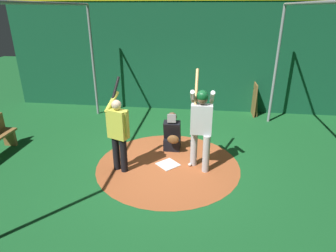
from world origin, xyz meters
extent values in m
plane|color=#195B28|center=(0.00, 0.00, 0.00)|extent=(27.81, 27.81, 0.00)
cylinder|color=#AD562D|center=(0.00, 0.00, 0.00)|extent=(3.20, 3.20, 0.01)
cube|color=white|center=(0.00, 0.00, 0.01)|extent=(0.59, 0.59, 0.01)
cylinder|color=#B3B3B7|center=(0.15, 0.83, 0.42)|extent=(0.15, 0.15, 0.84)
cylinder|color=#B3B3B7|center=(-0.09, 0.56, 0.42)|extent=(0.15, 0.15, 0.84)
cube|color=silver|center=(0.03, 0.70, 1.15)|extent=(0.22, 0.44, 0.63)
cylinder|color=silver|center=(-0.07, 0.90, 1.61)|extent=(0.51, 0.09, 0.39)
cylinder|color=silver|center=(-0.07, 0.50, 1.61)|extent=(0.51, 0.09, 0.39)
sphere|color=brown|center=(0.03, 0.70, 1.59)|extent=(0.22, 0.22, 0.22)
sphere|color=#0F4C23|center=(0.03, 0.70, 1.65)|extent=(0.24, 0.24, 0.24)
cylinder|color=tan|center=(-0.19, 0.57, 1.75)|extent=(0.54, 0.06, 0.73)
cube|color=black|center=(-0.82, 0.00, 0.15)|extent=(0.40, 0.40, 0.30)
cube|color=black|center=(-0.78, 0.00, 0.53)|extent=(0.31, 0.40, 0.49)
sphere|color=brown|center=(-0.76, 0.00, 0.87)|extent=(0.23, 0.23, 0.23)
cube|color=gray|center=(-0.66, 0.00, 0.87)|extent=(0.03, 0.20, 0.20)
ellipsoid|color=brown|center=(-0.50, 0.06, 0.40)|extent=(0.12, 0.28, 0.22)
cylinder|color=black|center=(0.37, -0.90, 0.39)|extent=(0.15, 0.15, 0.77)
cylinder|color=black|center=(0.30, -1.09, 0.39)|extent=(0.15, 0.15, 0.77)
cube|color=#D0CB45|center=(0.34, -0.99, 1.08)|extent=(0.36, 0.47, 0.61)
cylinder|color=#D0CB45|center=(0.41, -0.81, 1.13)|extent=(0.09, 0.09, 0.52)
cylinder|color=#D0CB45|center=(0.17, -1.15, 1.49)|extent=(0.45, 0.25, 0.40)
sphere|color=beige|center=(0.34, -0.99, 1.49)|extent=(0.20, 0.20, 0.20)
cylinder|color=black|center=(0.10, -1.12, 1.60)|extent=(0.45, 0.22, 0.74)
cube|color=#145133|center=(-3.96, 0.00, 1.86)|extent=(0.20, 11.81, 3.72)
cylinder|color=gray|center=(-3.05, -2.76, 1.68)|extent=(0.08, 0.08, 3.37)
cylinder|color=gray|center=(-3.05, 2.76, 1.68)|extent=(0.08, 0.08, 3.37)
cylinder|color=gray|center=(0.00, -2.76, 3.37)|extent=(6.11, 0.07, 0.07)
cylinder|color=gray|center=(0.00, 2.76, 3.37)|extent=(6.11, 0.07, 0.07)
cube|color=olive|center=(-3.71, 2.36, 0.53)|extent=(0.82, 0.04, 1.05)
cylinder|color=tan|center=(-4.02, 2.42, 0.42)|extent=(0.06, 0.19, 0.84)
cylinder|color=tan|center=(-3.90, 2.42, 0.42)|extent=(0.06, 0.12, 0.84)
cylinder|color=black|center=(-3.78, 2.42, 0.43)|extent=(0.06, 0.18, 0.87)
cylinder|color=olive|center=(-3.66, 2.42, 0.43)|extent=(0.06, 0.19, 0.85)
cylinder|color=tan|center=(-3.54, 2.42, 0.42)|extent=(0.06, 0.14, 0.85)
cylinder|color=olive|center=(-3.42, 2.42, 0.41)|extent=(0.06, 0.15, 0.82)
cube|color=olive|center=(-0.47, -4.14, 0.20)|extent=(0.08, 0.32, 0.40)
sphere|color=white|center=(0.00, 0.49, 0.04)|extent=(0.07, 0.07, 0.07)
camera|label=1|loc=(5.55, 0.72, 3.28)|focal=30.45mm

